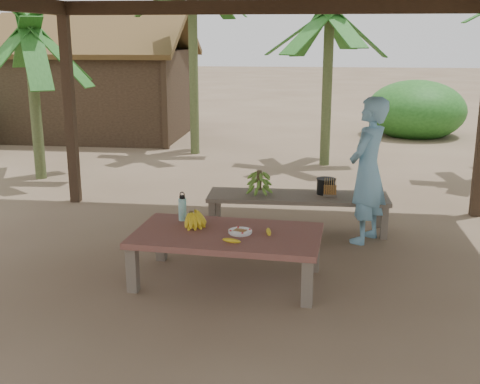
# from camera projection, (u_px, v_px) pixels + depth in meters

# --- Properties ---
(ground) EXTENTS (80.00, 80.00, 0.00)m
(ground) POSITION_uv_depth(u_px,v_px,m) (249.00, 269.00, 6.23)
(ground) COLOR brown
(ground) RESTS_ON ground
(work_table) EXTENTS (1.86, 1.12, 0.50)m
(work_table) POSITION_uv_depth(u_px,v_px,m) (227.00, 239.00, 5.84)
(work_table) COLOR brown
(work_table) RESTS_ON ground
(bench) EXTENTS (2.21, 0.66, 0.45)m
(bench) POSITION_uv_depth(u_px,v_px,m) (298.00, 199.00, 7.39)
(bench) COLOR brown
(bench) RESTS_ON ground
(ripe_banana_bunch) EXTENTS (0.36, 0.34, 0.17)m
(ripe_banana_bunch) POSITION_uv_depth(u_px,v_px,m) (191.00, 218.00, 5.99)
(ripe_banana_bunch) COLOR yellow
(ripe_banana_bunch) RESTS_ON work_table
(plate) EXTENTS (0.23, 0.23, 0.04)m
(plate) POSITION_uv_depth(u_px,v_px,m) (240.00, 232.00, 5.79)
(plate) COLOR white
(plate) RESTS_ON work_table
(loose_banana_front) EXTENTS (0.17, 0.05, 0.04)m
(loose_banana_front) POSITION_uv_depth(u_px,v_px,m) (232.00, 241.00, 5.53)
(loose_banana_front) COLOR yellow
(loose_banana_front) RESTS_ON work_table
(loose_banana_side) EXTENTS (0.06, 0.15, 0.04)m
(loose_banana_side) POSITION_uv_depth(u_px,v_px,m) (269.00, 232.00, 5.78)
(loose_banana_side) COLOR yellow
(loose_banana_side) RESTS_ON work_table
(water_flask) EXTENTS (0.08, 0.08, 0.30)m
(water_flask) POSITION_uv_depth(u_px,v_px,m) (182.00, 208.00, 6.18)
(water_flask) COLOR #3CBDAF
(water_flask) RESTS_ON work_table
(green_banana_stalk) EXTENTS (0.28, 0.28, 0.31)m
(green_banana_stalk) POSITION_uv_depth(u_px,v_px,m) (259.00, 182.00, 7.38)
(green_banana_stalk) COLOR #598C2D
(green_banana_stalk) RESTS_ON bench
(cooking_pot) EXTENTS (0.22, 0.22, 0.19)m
(cooking_pot) POSITION_uv_depth(u_px,v_px,m) (326.00, 186.00, 7.41)
(cooking_pot) COLOR black
(cooking_pot) RESTS_ON bench
(skewer_rack) EXTENTS (0.18, 0.08, 0.24)m
(skewer_rack) POSITION_uv_depth(u_px,v_px,m) (330.00, 187.00, 7.26)
(skewer_rack) COLOR #A57F47
(skewer_rack) RESTS_ON bench
(woman) EXTENTS (0.65, 0.74, 1.69)m
(woman) POSITION_uv_depth(u_px,v_px,m) (368.00, 171.00, 6.88)
(woman) COLOR #67A1C4
(woman) RESTS_ON ground
(hut) EXTENTS (4.40, 3.43, 2.85)m
(hut) POSITION_uv_depth(u_px,v_px,m) (98.00, 89.00, 14.17)
(hut) COLOR black
(hut) RESTS_ON ground
(banana_plant_n) EXTENTS (1.80, 1.80, 2.99)m
(banana_plant_n) POSITION_uv_depth(u_px,v_px,m) (329.00, 25.00, 10.58)
(banana_plant_n) COLOR #596638
(banana_plant_n) RESTS_ON ground
(banana_plant_w) EXTENTS (1.80, 1.80, 2.66)m
(banana_plant_w) POSITION_uv_depth(u_px,v_px,m) (30.00, 46.00, 9.62)
(banana_plant_w) COLOR #596638
(banana_plant_w) RESTS_ON ground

